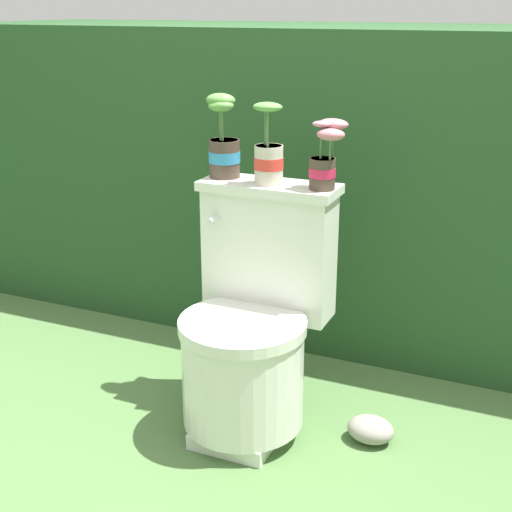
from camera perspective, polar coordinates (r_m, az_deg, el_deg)
The scene contains 7 objects.
ground_plane at distance 2.44m, azimuth -2.55°, elevation -14.01°, with size 12.00×12.00×0.00m, color #4C703D.
hedge_backdrop at distance 3.18m, azimuth 6.42°, elevation 6.42°, with size 3.45×0.98×1.27m.
toilet at distance 2.33m, azimuth -0.36°, elevation -6.11°, with size 0.45×0.50×0.81m.
potted_plant_left at distance 2.36m, azimuth -2.62°, elevation 9.00°, with size 0.11×0.10×0.27m.
potted_plant_midleft at distance 2.26m, azimuth 1.01°, elevation 8.02°, with size 0.10×0.11×0.26m.
potted_plant_middle at distance 2.20m, azimuth 5.56°, elevation 7.83°, with size 0.11×0.10×0.22m.
garden_stone at distance 2.41m, azimuth 9.15°, elevation -13.54°, with size 0.15×0.12×0.08m.
Camera 1 is at (0.91, -1.82, 1.35)m, focal length 50.00 mm.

